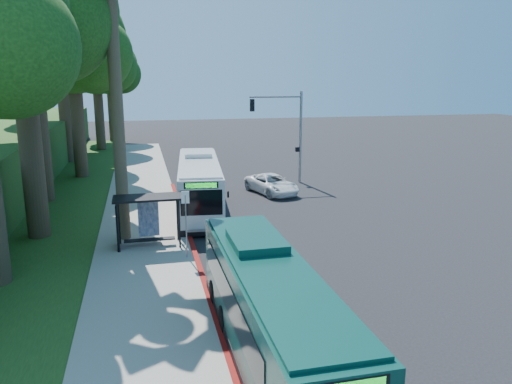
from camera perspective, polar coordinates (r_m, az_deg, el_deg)
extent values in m
plane|color=black|center=(28.55, 2.04, -3.38)|extent=(140.00, 140.00, 0.00)
cube|color=gray|center=(27.61, -12.79, -4.15)|extent=(4.50, 70.00, 0.12)
cube|color=maroon|center=(23.91, -7.13, -6.62)|extent=(0.25, 30.00, 0.13)
cube|color=#234719|center=(32.95, -22.85, -2.12)|extent=(8.00, 70.00, 0.06)
cube|color=black|center=(24.07, -12.29, -0.64)|extent=(3.20, 1.50, 0.10)
cube|color=black|center=(24.44, -15.55, -3.77)|extent=(0.06, 1.30, 2.20)
cube|color=navy|center=(25.07, -12.18, -3.04)|extent=(1.00, 0.12, 1.70)
cube|color=black|center=(24.54, -12.05, -5.35)|extent=(2.40, 0.40, 0.06)
cube|color=black|center=(25.01, -15.38, -3.38)|extent=(0.08, 0.08, 2.40)
cube|color=black|center=(25.04, -8.97, -3.04)|extent=(0.08, 0.08, 2.40)
cube|color=black|center=(23.86, -15.48, -4.17)|extent=(0.08, 0.08, 2.40)
cube|color=black|center=(23.89, -8.75, -3.82)|extent=(0.08, 0.08, 2.40)
cylinder|color=gray|center=(22.48, -7.98, -4.08)|extent=(0.06, 0.06, 3.00)
cube|color=white|center=(22.11, -8.09, -0.61)|extent=(0.35, 0.04, 0.55)
cylinder|color=gray|center=(38.62, 5.11, 6.21)|extent=(0.20, 0.20, 7.00)
cylinder|color=gray|center=(37.79, 2.27, 10.82)|extent=(4.00, 0.14, 0.14)
cube|color=black|center=(37.39, -0.44, 9.89)|extent=(0.30, 0.30, 0.90)
cube|color=black|center=(38.66, 4.73, 4.88)|extent=(0.25, 0.25, 0.35)
cylinder|color=#4C3F2D|center=(24.99, -15.59, 8.98)|extent=(0.60, 0.60, 13.00)
cylinder|color=#382B1E|center=(27.09, -24.47, 5.91)|extent=(1.10, 1.10, 10.50)
sphere|color=#143C10|center=(25.60, -22.47, 17.55)|extent=(5.60, 5.60, 5.60)
cylinder|color=#382B1E|center=(35.06, -23.73, 8.51)|extent=(1.18, 1.18, 11.90)
sphere|color=#143C10|center=(33.42, -21.63, 18.77)|extent=(7.00, 7.00, 7.00)
sphere|color=#143C10|center=(37.29, -26.94, 18.14)|extent=(6.50, 6.50, 6.50)
cylinder|color=#382B1E|center=(42.81, -19.73, 8.06)|extent=(1.06, 1.06, 9.80)
sphere|color=#143C10|center=(42.78, -20.37, 16.10)|extent=(8.40, 8.40, 8.40)
sphere|color=#143C10|center=(41.31, -18.07, 14.84)|extent=(5.88, 5.88, 5.88)
sphere|color=#143C10|center=(44.38, -21.99, 14.75)|extent=(5.46, 5.46, 5.46)
cylinder|color=#382B1E|center=(50.94, -21.08, 9.43)|extent=(1.14, 1.14, 11.20)
sphere|color=#143C10|center=(51.06, -21.73, 17.14)|extent=(9.60, 9.60, 9.60)
sphere|color=#143C10|center=(49.32, -19.56, 15.98)|extent=(6.72, 6.72, 6.72)
sphere|color=#143C10|center=(52.90, -23.24, 15.79)|extent=(6.24, 6.24, 6.24)
cylinder|color=#382B1E|center=(58.68, -17.52, 9.03)|extent=(1.02, 1.02, 9.10)
sphere|color=#143C10|center=(58.61, -17.91, 14.48)|extent=(8.00, 8.00, 8.00)
sphere|color=#143C10|center=(57.29, -16.29, 13.59)|extent=(5.60, 5.60, 5.60)
sphere|color=#143C10|center=(60.10, -19.12, 13.60)|extent=(5.20, 5.20, 5.20)
cylinder|color=#382B1E|center=(66.61, -16.15, 9.23)|extent=(0.98, 0.98, 8.40)
sphere|color=#143C10|center=(66.51, -16.44, 13.67)|extent=(7.00, 7.00, 7.00)
sphere|color=#143C10|center=(65.40, -15.18, 12.92)|extent=(4.90, 4.90, 4.90)
sphere|color=#143C10|center=(67.80, -17.41, 12.97)|extent=(4.55, 4.55, 4.55)
sphere|color=#143C10|center=(19.85, -26.74, 14.67)|extent=(5.04, 5.04, 5.04)
cube|color=silver|center=(30.78, -6.50, 0.96)|extent=(3.48, 11.44, 2.68)
cube|color=black|center=(31.10, -6.43, -1.53)|extent=(3.51, 11.50, 0.33)
cube|color=black|center=(31.18, -6.53, 1.60)|extent=(3.30, 8.98, 1.03)
cube|color=black|center=(25.29, -6.25, -1.20)|extent=(2.11, 0.32, 1.31)
cube|color=black|center=(36.21, -6.69, 3.27)|extent=(1.92, 0.30, 0.94)
cube|color=#19E533|center=(25.08, -6.30, 0.77)|extent=(1.56, 0.25, 0.26)
cube|color=silver|center=(30.52, -6.56, 3.50)|extent=(3.24, 10.86, 0.11)
cube|color=silver|center=(32.35, -6.63, 4.33)|extent=(1.90, 2.50, 0.33)
cylinder|color=black|center=(27.57, -8.53, -3.10)|extent=(0.37, 0.96, 0.94)
cylinder|color=black|center=(27.61, -4.02, -2.96)|extent=(0.37, 0.96, 0.94)
cylinder|color=black|center=(35.22, -8.35, 0.45)|extent=(0.37, 0.96, 0.94)
cylinder|color=black|center=(35.24, -4.83, 0.56)|extent=(0.37, 0.96, 0.94)
cube|color=#0A3830|center=(14.65, 1.72, -13.30)|extent=(2.33, 10.66, 2.53)
cube|color=black|center=(15.28, 1.69, -17.70)|extent=(2.35, 10.71, 0.31)
cube|color=black|center=(14.93, 1.28, -11.73)|extent=(2.37, 8.32, 0.98)
cube|color=black|center=(19.30, -2.39, -5.73)|extent=(1.81, 0.12, 0.89)
cube|color=#0A3830|center=(14.12, 1.76, -8.54)|extent=(2.14, 10.12, 0.11)
cube|color=#0A3830|center=(15.68, 0.06, -5.71)|extent=(1.60, 2.23, 0.31)
cylinder|color=black|center=(18.53, -4.76, -11.32)|extent=(0.27, 0.89, 0.89)
cylinder|color=black|center=(18.91, 1.49, -10.75)|extent=(0.27, 0.89, 0.89)
imported|color=white|center=(35.23, 1.80, 0.92)|extent=(3.45, 5.22, 1.33)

